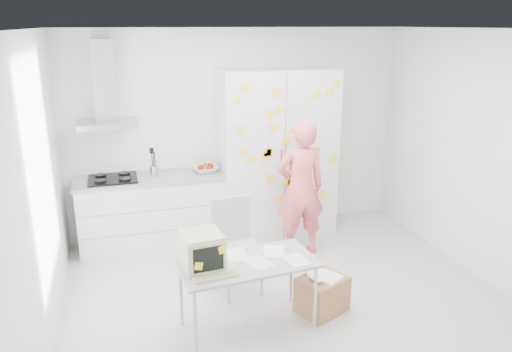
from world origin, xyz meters
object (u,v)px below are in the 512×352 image
object	(u,v)px
desk	(219,257)
cardboard_box	(322,294)
person	(300,188)
chair	(235,240)

from	to	relation	value
desk	cardboard_box	world-z (taller)	desk
desk	cardboard_box	distance (m)	1.18
person	desk	xyz separation A→B (m)	(-1.29, -1.36, -0.09)
chair	cardboard_box	world-z (taller)	chair
desk	cardboard_box	size ratio (longest dim) A/B	2.31
desk	cardboard_box	bearing A→B (deg)	-2.99
chair	cardboard_box	bearing A→B (deg)	-50.89
person	desk	world-z (taller)	person
chair	cardboard_box	xyz separation A→B (m)	(0.72, -0.67, -0.38)
desk	person	bearing A→B (deg)	40.77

